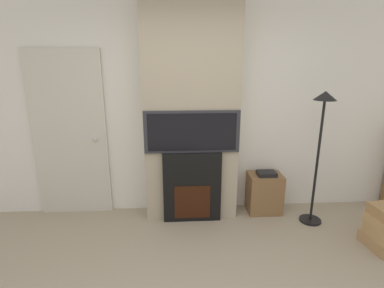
{
  "coord_description": "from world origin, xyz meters",
  "views": [
    {
      "loc": [
        -0.21,
        -1.69,
        1.96
      ],
      "look_at": [
        0.0,
        1.68,
        0.98
      ],
      "focal_mm": 28.0,
      "sensor_mm": 36.0,
      "label": 1
    }
  ],
  "objects_px": {
    "fireplace": "(192,187)",
    "television": "(192,132)",
    "floor_lamp": "(321,130)",
    "media_stand": "(264,192)"
  },
  "relations": [
    {
      "from": "floor_lamp",
      "to": "media_stand",
      "type": "height_order",
      "value": "floor_lamp"
    },
    {
      "from": "floor_lamp",
      "to": "media_stand",
      "type": "xyz_separation_m",
      "value": [
        -0.51,
        0.29,
        -0.9
      ]
    },
    {
      "from": "fireplace",
      "to": "media_stand",
      "type": "xyz_separation_m",
      "value": [
        0.96,
        0.14,
        -0.17
      ]
    },
    {
      "from": "fireplace",
      "to": "floor_lamp",
      "type": "height_order",
      "value": "floor_lamp"
    },
    {
      "from": "fireplace",
      "to": "floor_lamp",
      "type": "bearing_deg",
      "value": -5.72
    },
    {
      "from": "fireplace",
      "to": "television",
      "type": "bearing_deg",
      "value": -90.0
    },
    {
      "from": "fireplace",
      "to": "floor_lamp",
      "type": "relative_size",
      "value": 0.55
    },
    {
      "from": "fireplace",
      "to": "television",
      "type": "height_order",
      "value": "television"
    },
    {
      "from": "fireplace",
      "to": "floor_lamp",
      "type": "distance_m",
      "value": 1.65
    },
    {
      "from": "television",
      "to": "floor_lamp",
      "type": "distance_m",
      "value": 1.48
    }
  ]
}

